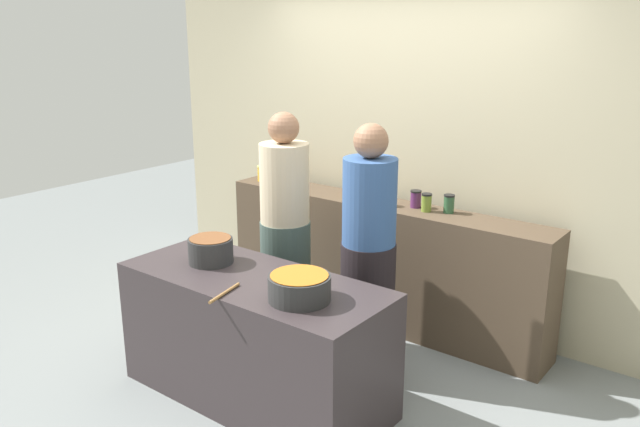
{
  "coord_description": "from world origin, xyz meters",
  "views": [
    {
      "loc": [
        2.5,
        -2.89,
        2.25
      ],
      "look_at": [
        0.0,
        0.35,
        1.05
      ],
      "focal_mm": 36.26,
      "sensor_mm": 36.0,
      "label": 1
    }
  ],
  "objects": [
    {
      "name": "ground",
      "position": [
        0.0,
        0.0,
        0.0
      ],
      "size": [
        12.0,
        12.0,
        0.0
      ],
      "primitive_type": "plane",
      "color": "gray"
    },
    {
      "name": "storefront_wall",
      "position": [
        0.0,
        1.45,
        1.5
      ],
      "size": [
        4.8,
        0.12,
        3.0
      ],
      "primitive_type": "cube",
      "color": "#B5AA8A",
      "rests_on": "ground"
    },
    {
      "name": "display_shelf",
      "position": [
        0.0,
        1.1,
        0.48
      ],
      "size": [
        2.7,
        0.36,
        0.96
      ],
      "primitive_type": "cube",
      "color": "#4D3C2D",
      "rests_on": "ground"
    },
    {
      "name": "prep_table",
      "position": [
        0.0,
        -0.3,
        0.4
      ],
      "size": [
        1.7,
        0.7,
        0.8
      ],
      "primitive_type": "cube",
      "color": "#342C2E",
      "rests_on": "ground"
    },
    {
      "name": "preserve_jar_0",
      "position": [
        -1.18,
        1.07,
        1.03
      ],
      "size": [
        0.09,
        0.09,
        0.13
      ],
      "color": "gold",
      "rests_on": "display_shelf"
    },
    {
      "name": "preserve_jar_1",
      "position": [
        -1.06,
        1.11,
        1.02
      ],
      "size": [
        0.08,
        0.08,
        0.11
      ],
      "color": "orange",
      "rests_on": "display_shelf"
    },
    {
      "name": "preserve_jar_2",
      "position": [
        -0.94,
        1.05,
        1.02
      ],
      "size": [
        0.07,
        0.07,
        0.11
      ],
      "color": "#B93B1C",
      "rests_on": "display_shelf"
    },
    {
      "name": "preserve_jar_3",
      "position": [
        -0.3,
        1.12,
        1.02
      ],
      "size": [
        0.08,
        0.08,
        0.12
      ],
      "color": "gold",
      "rests_on": "display_shelf"
    },
    {
      "name": "preserve_jar_4",
      "position": [
        0.08,
        1.05,
        1.02
      ],
      "size": [
        0.08,
        0.08,
        0.11
      ],
      "color": "olive",
      "rests_on": "display_shelf"
    },
    {
      "name": "preserve_jar_5",
      "position": [
        0.27,
        1.14,
        1.03
      ],
      "size": [
        0.08,
        0.08,
        0.13
      ],
      "color": "#522554",
      "rests_on": "display_shelf"
    },
    {
      "name": "preserve_jar_6",
      "position": [
        0.39,
        1.09,
        1.03
      ],
      "size": [
        0.08,
        0.08,
        0.13
      ],
      "color": "olive",
      "rests_on": "display_shelf"
    },
    {
      "name": "preserve_jar_7",
      "position": [
        0.53,
        1.16,
        1.03
      ],
      "size": [
        0.08,
        0.08,
        0.13
      ],
      "color": "#2C5434",
      "rests_on": "display_shelf"
    },
    {
      "name": "cooking_pot_left",
      "position": [
        -0.39,
        -0.27,
        0.88
      ],
      "size": [
        0.28,
        0.28,
        0.16
      ],
      "color": "#2D2D2D",
      "rests_on": "prep_table"
    },
    {
      "name": "cooking_pot_center",
      "position": [
        0.42,
        -0.38,
        0.88
      ],
      "size": [
        0.35,
        0.35,
        0.15
      ],
      "color": "#2D2D2D",
      "rests_on": "prep_table"
    },
    {
      "name": "wooden_spoon",
      "position": [
        0.04,
        -0.58,
        0.81
      ],
      "size": [
        0.08,
        0.29,
        0.02
      ],
      "primitive_type": "cylinder",
      "rotation": [
        1.57,
        0.0,
        3.36
      ],
      "color": "#9E703D",
      "rests_on": "prep_table"
    },
    {
      "name": "cook_with_tongs",
      "position": [
        -0.36,
        0.41,
        0.77
      ],
      "size": [
        0.36,
        0.36,
        1.69
      ],
      "color": "#40524B",
      "rests_on": "ground"
    },
    {
      "name": "cook_in_cap",
      "position": [
        0.36,
        0.39,
        0.76
      ],
      "size": [
        0.36,
        0.36,
        1.68
      ],
      "color": "black",
      "rests_on": "ground"
    }
  ]
}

